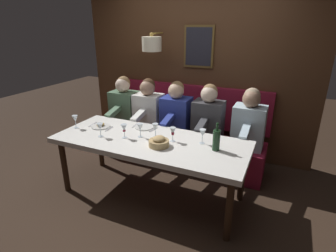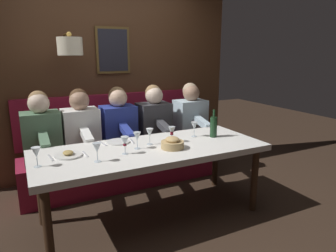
# 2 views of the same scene
# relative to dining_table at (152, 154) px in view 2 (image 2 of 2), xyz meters

# --- Properties ---
(ground_plane) EXTENTS (12.00, 12.00, 0.00)m
(ground_plane) POSITION_rel_dining_table_xyz_m (0.00, 0.00, -0.67)
(ground_plane) COLOR #332319
(dining_table) EXTENTS (0.90, 2.22, 0.74)m
(dining_table) POSITION_rel_dining_table_xyz_m (0.00, 0.00, 0.00)
(dining_table) COLOR silver
(dining_table) RESTS_ON ground_plane
(banquette_bench) EXTENTS (0.52, 2.42, 0.45)m
(banquette_bench) POSITION_rel_dining_table_xyz_m (0.89, 0.00, -0.45)
(banquette_bench) COLOR maroon
(banquette_bench) RESTS_ON ground_plane
(back_wall_panel) EXTENTS (0.59, 3.62, 2.90)m
(back_wall_panel) POSITION_rel_dining_table_xyz_m (1.46, 0.01, 0.70)
(back_wall_panel) COLOR #51331E
(back_wall_panel) RESTS_ON ground_plane
(diner_nearest) EXTENTS (0.60, 0.40, 0.79)m
(diner_nearest) POSITION_rel_dining_table_xyz_m (0.88, -0.96, 0.14)
(diner_nearest) COLOR silver
(diner_nearest) RESTS_ON banquette_bench
(diner_near) EXTENTS (0.60, 0.40, 0.79)m
(diner_near) POSITION_rel_dining_table_xyz_m (0.88, -0.42, 0.14)
(diner_near) COLOR #3D3D42
(diner_near) RESTS_ON banquette_bench
(diner_middle) EXTENTS (0.60, 0.40, 0.79)m
(diner_middle) POSITION_rel_dining_table_xyz_m (0.88, 0.05, 0.14)
(diner_middle) COLOR #283893
(diner_middle) RESTS_ON banquette_bench
(diner_far) EXTENTS (0.60, 0.40, 0.79)m
(diner_far) POSITION_rel_dining_table_xyz_m (0.88, 0.49, 0.14)
(diner_far) COLOR white
(diner_far) RESTS_ON banquette_bench
(diner_farthest) EXTENTS (0.60, 0.40, 0.79)m
(diner_farthest) POSITION_rel_dining_table_xyz_m (0.88, 0.92, 0.14)
(diner_farthest) COLOR #567A5B
(diner_farthest) RESTS_ON banquette_bench
(place_setting_0) EXTENTS (0.24, 0.33, 0.01)m
(place_setting_0) POSITION_rel_dining_table_xyz_m (0.30, 0.24, 0.07)
(place_setting_0) COLOR silver
(place_setting_0) RESTS_ON dining_table
(place_setting_1) EXTENTS (0.24, 0.32, 0.05)m
(place_setting_1) POSITION_rel_dining_table_xyz_m (0.09, 0.76, 0.08)
(place_setting_1) COLOR silver
(place_setting_1) RESTS_ON dining_table
(wine_glass_0) EXTENTS (0.07, 0.07, 0.16)m
(wine_glass_0) POSITION_rel_dining_table_xyz_m (0.07, -0.25, 0.18)
(wine_glass_0) COLOR silver
(wine_glass_0) RESTS_ON dining_table
(wine_glass_1) EXTENTS (0.07, 0.07, 0.16)m
(wine_glass_1) POSITION_rel_dining_table_xyz_m (-0.07, 0.29, 0.18)
(wine_glass_1) COLOR silver
(wine_glass_1) RESTS_ON dining_table
(wine_glass_2) EXTENTS (0.07, 0.07, 0.16)m
(wine_glass_2) POSITION_rel_dining_table_xyz_m (0.02, 0.14, 0.18)
(wine_glass_2) COLOR silver
(wine_glass_2) RESTS_ON dining_table
(wine_glass_3) EXTENTS (0.07, 0.07, 0.16)m
(wine_glass_3) POSITION_rel_dining_table_xyz_m (-0.06, 1.02, 0.18)
(wine_glass_3) COLOR silver
(wine_glass_3) RESTS_ON dining_table
(wine_glass_4) EXTENTS (0.07, 0.07, 0.16)m
(wine_glass_4) POSITION_rel_dining_table_xyz_m (0.15, -0.57, 0.18)
(wine_glass_4) COLOR silver
(wine_glass_4) RESTS_ON dining_table
(wine_glass_5) EXTENTS (0.07, 0.07, 0.16)m
(wine_glass_5) POSITION_rel_dining_table_xyz_m (-0.16, 0.56, 0.18)
(wine_glass_5) COLOR silver
(wine_glass_5) RESTS_ON dining_table
(wine_glass_6) EXTENTS (0.07, 0.07, 0.16)m
(wine_glass_6) POSITION_rel_dining_table_xyz_m (0.10, -0.02, 0.18)
(wine_glass_6) COLOR silver
(wine_glass_6) RESTS_ON dining_table
(wine_bottle) EXTENTS (0.08, 0.08, 0.30)m
(wine_bottle) POSITION_rel_dining_table_xyz_m (0.05, -0.75, 0.18)
(wine_bottle) COLOR #19381E
(wine_bottle) RESTS_ON dining_table
(bread_bowl) EXTENTS (0.22, 0.22, 0.12)m
(bread_bowl) POSITION_rel_dining_table_xyz_m (-0.11, -0.17, 0.12)
(bread_bowl) COLOR tan
(bread_bowl) RESTS_ON dining_table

